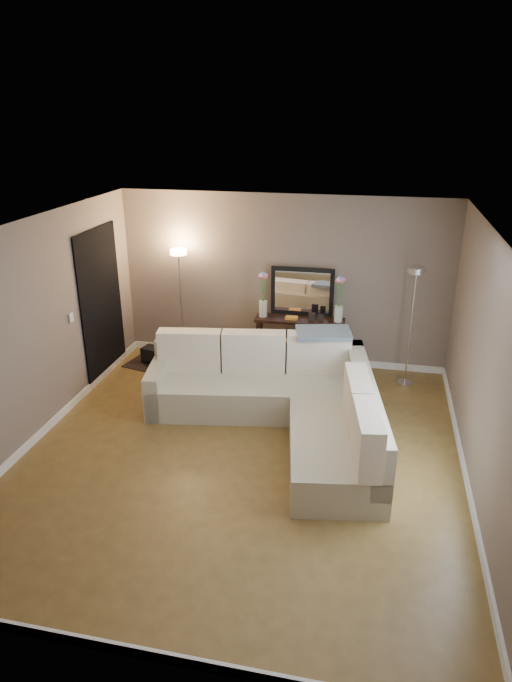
% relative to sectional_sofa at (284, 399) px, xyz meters
% --- Properties ---
extents(floor, '(5.00, 5.50, 0.01)m').
position_rel_sectional_sofa_xyz_m(floor, '(-0.37, -0.76, -0.37)').
color(floor, brown).
rests_on(floor, ground).
extents(ceiling, '(5.00, 5.50, 0.01)m').
position_rel_sectional_sofa_xyz_m(ceiling, '(-0.37, -0.76, 2.24)').
color(ceiling, white).
rests_on(ceiling, ground).
extents(wall_back, '(5.00, 0.02, 2.60)m').
position_rel_sectional_sofa_xyz_m(wall_back, '(-0.37, 2.00, 0.93)').
color(wall_back, '#78685C').
rests_on(wall_back, ground).
extents(wall_front, '(5.00, 0.02, 2.60)m').
position_rel_sectional_sofa_xyz_m(wall_front, '(-0.37, -3.52, 0.93)').
color(wall_front, '#78685C').
rests_on(wall_front, ground).
extents(wall_left, '(0.02, 5.50, 2.60)m').
position_rel_sectional_sofa_xyz_m(wall_left, '(-2.88, -0.76, 0.93)').
color(wall_left, '#78685C').
rests_on(wall_left, ground).
extents(wall_right, '(0.02, 5.50, 2.60)m').
position_rel_sectional_sofa_xyz_m(wall_right, '(2.14, -0.76, 0.93)').
color(wall_right, '#78685C').
rests_on(wall_right, ground).
extents(baseboard_back, '(5.00, 0.03, 0.10)m').
position_rel_sectional_sofa_xyz_m(baseboard_back, '(-0.37, 1.98, -0.32)').
color(baseboard_back, white).
rests_on(baseboard_back, ground).
extents(baseboard_front, '(5.00, 0.03, 0.10)m').
position_rel_sectional_sofa_xyz_m(baseboard_front, '(-0.37, -3.49, -0.32)').
color(baseboard_front, white).
rests_on(baseboard_front, ground).
extents(baseboard_left, '(0.03, 5.50, 0.10)m').
position_rel_sectional_sofa_xyz_m(baseboard_left, '(-2.86, -0.76, -0.32)').
color(baseboard_left, white).
rests_on(baseboard_left, ground).
extents(baseboard_right, '(0.03, 5.50, 0.10)m').
position_rel_sectional_sofa_xyz_m(baseboard_right, '(2.11, -0.76, -0.32)').
color(baseboard_right, white).
rests_on(baseboard_right, ground).
extents(doorway, '(0.02, 1.20, 2.20)m').
position_rel_sectional_sofa_xyz_m(doorway, '(-2.85, 0.94, 0.73)').
color(doorway, black).
rests_on(doorway, ground).
extents(switch_plate, '(0.02, 0.08, 0.12)m').
position_rel_sectional_sofa_xyz_m(switch_plate, '(-2.85, 0.09, 0.83)').
color(switch_plate, white).
rests_on(switch_plate, ground).
extents(sectional_sofa, '(3.22, 2.82, 0.99)m').
position_rel_sectional_sofa_xyz_m(sectional_sofa, '(0.00, 0.00, 0.00)').
color(sectional_sofa, '#C1B89C').
rests_on(sectional_sofa, floor).
extents(throw_blanket, '(0.78, 0.55, 0.09)m').
position_rel_sectional_sofa_xyz_m(throw_blanket, '(0.38, 0.77, 0.62)').
color(throw_blanket, slate).
rests_on(throw_blanket, sectional_sofa).
extents(console_table, '(1.33, 0.37, 0.82)m').
position_rel_sectional_sofa_xyz_m(console_table, '(-0.14, 1.70, 0.09)').
color(console_table, black).
rests_on(console_table, floor).
extents(leaning_mirror, '(0.94, 0.06, 0.74)m').
position_rel_sectional_sofa_xyz_m(leaning_mirror, '(-0.06, 1.87, 0.82)').
color(leaning_mirror, black).
rests_on(leaning_mirror, console_table).
extents(table_decor, '(0.56, 0.12, 0.13)m').
position_rel_sectional_sofa_xyz_m(table_decor, '(-0.06, 1.66, 0.48)').
color(table_decor, orange).
rests_on(table_decor, console_table).
extents(flower_vase_left, '(0.15, 0.12, 0.70)m').
position_rel_sectional_sofa_xyz_m(flower_vase_left, '(-0.62, 1.70, 0.74)').
color(flower_vase_left, silver).
rests_on(flower_vase_left, console_table).
extents(flower_vase_right, '(0.15, 0.12, 0.70)m').
position_rel_sectional_sofa_xyz_m(flower_vase_right, '(0.50, 1.71, 0.74)').
color(flower_vase_right, silver).
rests_on(flower_vase_right, console_table).
extents(floor_lamp_lit, '(0.30, 0.30, 1.76)m').
position_rel_sectional_sofa_xyz_m(floor_lamp_lit, '(-1.94, 1.77, 0.88)').
color(floor_lamp_lit, silver).
rests_on(floor_lamp_lit, floor).
extents(floor_lamp_unlit, '(0.26, 0.26, 1.74)m').
position_rel_sectional_sofa_xyz_m(floor_lamp_unlit, '(1.53, 1.51, 0.86)').
color(floor_lamp_unlit, silver).
rests_on(floor_lamp_unlit, floor).
extents(charcoal_rug, '(1.31, 1.09, 0.02)m').
position_rel_sectional_sofa_xyz_m(charcoal_rug, '(-2.11, 1.47, -0.36)').
color(charcoal_rug, black).
rests_on(charcoal_rug, floor).
extents(black_bag, '(0.37, 0.30, 0.21)m').
position_rel_sectional_sofa_xyz_m(black_bag, '(-2.32, 1.42, -0.21)').
color(black_bag, black).
rests_on(black_bag, charcoal_rug).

